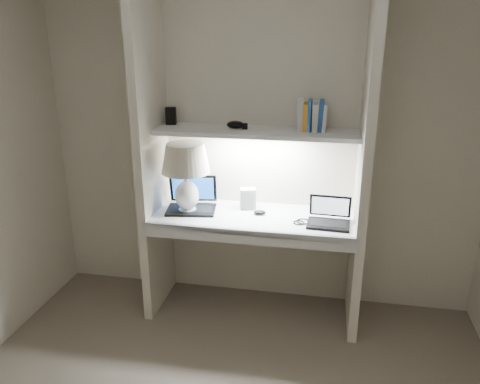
% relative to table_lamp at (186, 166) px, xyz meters
% --- Properties ---
extents(back_wall, '(3.20, 0.01, 2.50)m').
position_rel_table_lamp_xyz_m(back_wall, '(0.48, 0.29, 0.14)').
color(back_wall, beige).
rests_on(back_wall, floor).
extents(alcove_panel_left, '(0.06, 0.55, 2.50)m').
position_rel_table_lamp_xyz_m(alcove_panel_left, '(-0.25, 0.02, 0.14)').
color(alcove_panel_left, beige).
rests_on(alcove_panel_left, floor).
extents(alcove_panel_right, '(0.06, 0.55, 2.50)m').
position_rel_table_lamp_xyz_m(alcove_panel_right, '(1.21, 0.02, 0.14)').
color(alcove_panel_right, beige).
rests_on(alcove_panel_right, floor).
extents(desk, '(1.40, 0.55, 0.04)m').
position_rel_table_lamp_xyz_m(desk, '(0.48, 0.02, -0.36)').
color(desk, white).
rests_on(desk, alcove_panel_left).
extents(desk_apron, '(1.46, 0.03, 0.10)m').
position_rel_table_lamp_xyz_m(desk_apron, '(0.48, -0.24, -0.39)').
color(desk_apron, silver).
rests_on(desk_apron, desk).
extents(shelf, '(1.40, 0.36, 0.03)m').
position_rel_table_lamp_xyz_m(shelf, '(0.48, 0.11, 0.24)').
color(shelf, silver).
rests_on(shelf, back_wall).
extents(strip_light, '(0.60, 0.04, 0.02)m').
position_rel_table_lamp_xyz_m(strip_light, '(0.48, 0.11, 0.22)').
color(strip_light, white).
rests_on(strip_light, shelf).
extents(table_lamp, '(0.34, 0.34, 0.50)m').
position_rel_table_lamp_xyz_m(table_lamp, '(0.00, 0.00, 0.00)').
color(table_lamp, white).
rests_on(table_lamp, desk).
extents(laptop_main, '(0.39, 0.35, 0.24)m').
position_rel_table_lamp_xyz_m(laptop_main, '(0.01, 0.07, -0.29)').
color(laptop_main, black).
rests_on(laptop_main, desk).
extents(laptop_netbook, '(0.29, 0.26, 0.18)m').
position_rel_table_lamp_xyz_m(laptop_netbook, '(1.01, -0.03, -0.30)').
color(laptop_netbook, black).
rests_on(laptop_netbook, desk).
extents(speaker, '(0.13, 0.11, 0.16)m').
position_rel_table_lamp_xyz_m(speaker, '(0.42, 0.14, -0.26)').
color(speaker, silver).
rests_on(speaker, desk).
extents(mouse, '(0.10, 0.07, 0.03)m').
position_rel_table_lamp_xyz_m(mouse, '(0.52, 0.04, -0.32)').
color(mouse, black).
rests_on(mouse, desk).
extents(cable_coil, '(0.11, 0.11, 0.01)m').
position_rel_table_lamp_xyz_m(cable_coil, '(0.84, -0.04, -0.33)').
color(cable_coil, black).
rests_on(cable_coil, desk).
extents(sticky_note, '(0.08, 0.08, 0.00)m').
position_rel_table_lamp_xyz_m(sticky_note, '(-0.06, -0.09, -0.34)').
color(sticky_note, yellow).
rests_on(sticky_note, desk).
extents(book_row, '(0.20, 0.14, 0.21)m').
position_rel_table_lamp_xyz_m(book_row, '(0.85, 0.16, 0.35)').
color(book_row, silver).
rests_on(book_row, shelf).
extents(shelf_box, '(0.08, 0.06, 0.12)m').
position_rel_table_lamp_xyz_m(shelf_box, '(-0.16, 0.20, 0.32)').
color(shelf_box, black).
rests_on(shelf_box, shelf).
extents(shelf_gadget, '(0.14, 0.11, 0.05)m').
position_rel_table_lamp_xyz_m(shelf_gadget, '(0.33, 0.13, 0.28)').
color(shelf_gadget, black).
rests_on(shelf_gadget, shelf).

